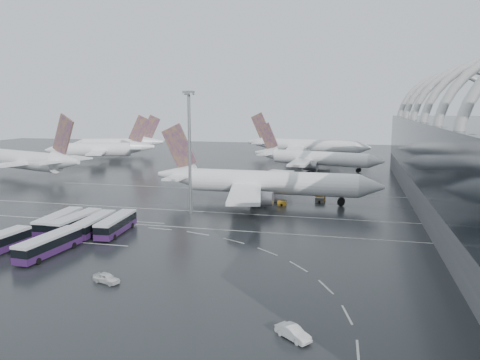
% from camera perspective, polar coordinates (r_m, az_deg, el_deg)
% --- Properties ---
extents(ground, '(420.00, 420.00, 0.00)m').
position_cam_1_polar(ground, '(93.47, -3.51, -5.66)').
color(ground, black).
rests_on(ground, ground).
extents(lane_marking_near, '(120.00, 0.25, 0.01)m').
position_cam_1_polar(lane_marking_near, '(91.62, -3.88, -5.97)').
color(lane_marking_near, beige).
rests_on(lane_marking_near, ground).
extents(lane_marking_mid, '(120.00, 0.25, 0.01)m').
position_cam_1_polar(lane_marking_mid, '(104.66, -1.58, -4.04)').
color(lane_marking_mid, beige).
rests_on(lane_marking_mid, ground).
extents(lane_marking_far, '(120.00, 0.25, 0.01)m').
position_cam_1_polar(lane_marking_far, '(131.32, 1.61, -1.34)').
color(lane_marking_far, beige).
rests_on(lane_marking_far, ground).
extents(bus_bay_line_south, '(28.00, 0.25, 0.01)m').
position_cam_1_polar(bus_bay_line_south, '(89.93, -21.54, -6.89)').
color(bus_bay_line_south, beige).
rests_on(bus_bay_line_south, ground).
extents(bus_bay_line_north, '(28.00, 0.25, 0.01)m').
position_cam_1_polar(bus_bay_line_north, '(102.93, -16.44, -4.64)').
color(bus_bay_line_north, beige).
rests_on(bus_bay_line_north, ground).
extents(airliner_main, '(56.89, 50.05, 19.32)m').
position_cam_1_polar(airliner_main, '(115.75, 2.61, -0.33)').
color(airliner_main, white).
rests_on(airliner_main, ground).
extents(airliner_gate_b, '(49.27, 43.65, 17.29)m').
position_cam_1_polar(airliner_gate_b, '(175.65, 8.96, 2.63)').
color(airliner_gate_b, white).
rests_on(airliner_gate_b, ground).
extents(airliner_gate_c, '(57.72, 52.73, 20.56)m').
position_cam_1_polar(airliner_gate_c, '(217.94, 7.90, 4.10)').
color(airliner_gate_c, white).
rests_on(airliner_gate_c, ground).
extents(jet_remote_west, '(48.02, 39.07, 21.34)m').
position_cam_1_polar(jet_remote_west, '(169.67, -23.99, 2.13)').
color(jet_remote_west, white).
rests_on(jet_remote_west, ground).
extents(jet_remote_mid, '(44.22, 36.02, 19.80)m').
position_cam_1_polar(jet_remote_mid, '(207.76, -16.40, 3.57)').
color(jet_remote_mid, white).
rests_on(jet_remote_mid, ground).
extents(jet_remote_far, '(43.47, 35.37, 19.34)m').
position_cam_1_polar(jet_remote_far, '(235.63, -14.48, 4.24)').
color(jet_remote_far, white).
rests_on(jet_remote_far, ground).
extents(bus_row_near_a, '(3.99, 13.54, 3.29)m').
position_cam_1_polar(bus_row_near_a, '(96.19, -21.23, -4.74)').
color(bus_row_near_a, '#311542').
rests_on(bus_row_near_a, ground).
extents(bus_row_near_b, '(3.57, 13.40, 3.27)m').
position_cam_1_polar(bus_row_near_b, '(94.14, -19.38, -4.94)').
color(bus_row_near_b, '#311542').
rests_on(bus_row_near_b, ground).
extents(bus_row_near_c, '(3.70, 12.80, 3.11)m').
position_cam_1_polar(bus_row_near_c, '(92.33, -17.28, -5.16)').
color(bus_row_near_c, '#311542').
rests_on(bus_row_near_c, ground).
extents(bus_row_near_d, '(4.04, 13.34, 3.24)m').
position_cam_1_polar(bus_row_near_d, '(90.89, -14.86, -5.23)').
color(bus_row_near_d, '#311542').
rests_on(bus_row_near_d, ground).
extents(bus_row_far_c, '(3.87, 13.37, 3.25)m').
position_cam_1_polar(bus_row_far_c, '(81.44, -22.25, -7.27)').
color(bus_row_far_c, '#311542').
rests_on(bus_row_far_c, ground).
extents(van_curve_b, '(4.33, 2.74, 1.37)m').
position_cam_1_polar(van_curve_b, '(67.07, -15.97, -11.41)').
color(van_curve_b, silver).
rests_on(van_curve_b, ground).
extents(van_curve_c, '(4.18, 3.72, 1.37)m').
position_cam_1_polar(van_curve_c, '(50.83, 6.48, -18.00)').
color(van_curve_c, silver).
rests_on(van_curve_c, ground).
extents(floodlight_mast, '(2.06, 2.06, 26.84)m').
position_cam_1_polar(floodlight_mast, '(102.45, -6.19, 5.18)').
color(floodlight_mast, gray).
rests_on(floodlight_mast, ground).
extents(gse_cart_belly_b, '(2.16, 1.28, 1.18)m').
position_cam_1_polar(gse_cart_belly_b, '(117.39, 9.68, -2.43)').
color(gse_cart_belly_b, slate).
rests_on(gse_cart_belly_b, ground).
extents(gse_cart_belly_c, '(2.05, 1.21, 1.12)m').
position_cam_1_polar(gse_cart_belly_c, '(112.57, 5.14, -2.85)').
color(gse_cart_belly_c, '#C4851A').
rests_on(gse_cart_belly_c, ground).
extents(gse_cart_belly_e, '(2.49, 1.47, 1.36)m').
position_cam_1_polar(gse_cart_belly_e, '(119.78, 9.78, -2.16)').
color(gse_cart_belly_e, '#C4851A').
rests_on(gse_cart_belly_e, ground).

